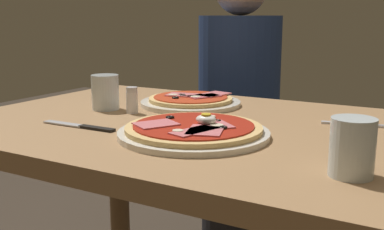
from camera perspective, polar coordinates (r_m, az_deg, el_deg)
name	(u,v)px	position (r m, az deg, el deg)	size (l,w,h in m)	color
dining_table	(184,172)	(1.14, -0.99, -6.98)	(1.05, 0.77, 0.74)	#9E754C
pizza_foreground	(194,131)	(0.96, 0.22, -1.91)	(0.31, 0.31, 0.05)	silver
pizza_across_left	(191,101)	(1.30, -0.15, 1.71)	(0.28, 0.28, 0.03)	silver
water_glass_near	(105,95)	(1.26, -10.49, 2.45)	(0.07, 0.07, 0.09)	silver
water_glass_far	(352,151)	(0.76, 18.89, -4.22)	(0.07, 0.07, 0.09)	silver
fork	(351,124)	(1.12, 18.81, -1.06)	(0.16, 0.04, 0.00)	silver
knife	(83,126)	(1.06, -13.10, -1.36)	(0.20, 0.02, 0.01)	silver
salt_shaker	(132,100)	(1.20, -7.30, 1.78)	(0.03, 0.03, 0.07)	white
diner_person	(238,123)	(1.88, 5.64, -0.92)	(0.32, 0.32, 1.18)	black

